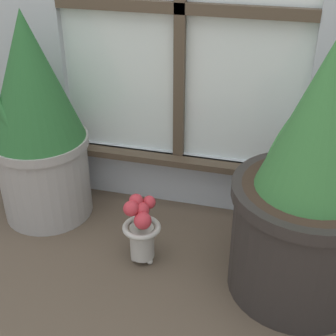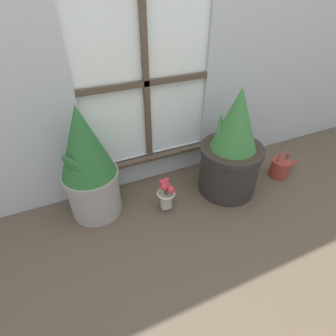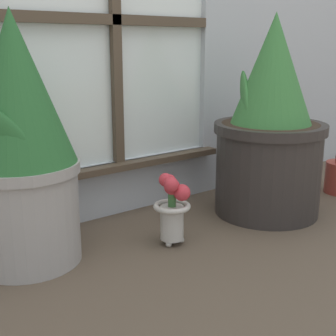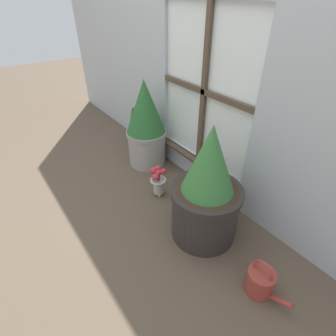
% 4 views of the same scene
% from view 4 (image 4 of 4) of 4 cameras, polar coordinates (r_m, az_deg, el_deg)
% --- Properties ---
extents(ground_plane, '(10.00, 10.00, 0.00)m').
position_cam_4_polar(ground_plane, '(1.92, -4.69, -7.51)').
color(ground_plane, brown).
extents(potted_plant_left, '(0.33, 0.33, 0.73)m').
position_cam_4_polar(potted_plant_left, '(2.16, -4.85, 9.41)').
color(potted_plant_left, '#9E9993').
rests_on(potted_plant_left, ground_plane).
extents(potted_plant_right, '(0.42, 0.42, 0.75)m').
position_cam_4_polar(potted_plant_right, '(1.51, 8.40, -5.36)').
color(potted_plant_right, '#2D2826').
rests_on(potted_plant_right, ground_plane).
extents(flower_vase, '(0.12, 0.12, 0.24)m').
position_cam_4_polar(flower_vase, '(1.90, -2.19, -2.66)').
color(flower_vase, '#BCB7AD').
rests_on(flower_vase, ground_plane).
extents(watering_can, '(0.25, 0.14, 0.22)m').
position_cam_4_polar(watering_can, '(1.50, 19.47, -22.22)').
color(watering_can, '#99382D').
rests_on(watering_can, ground_plane).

